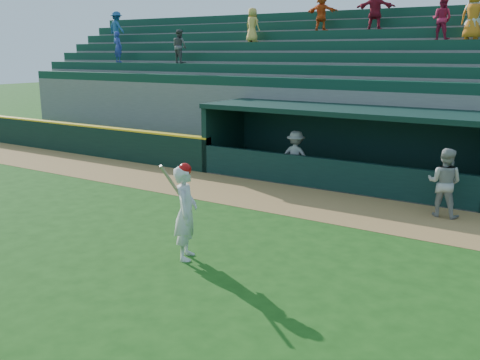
% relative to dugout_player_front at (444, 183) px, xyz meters
% --- Properties ---
extents(ground, '(120.00, 120.00, 0.00)m').
position_rel_dugout_player_front_xyz_m(ground, '(-3.72, -5.60, -0.91)').
color(ground, '#1A4812').
rests_on(ground, ground).
extents(warning_track, '(40.00, 3.00, 0.01)m').
position_rel_dugout_player_front_xyz_m(warning_track, '(-3.72, -0.70, -0.90)').
color(warning_track, olive).
rests_on(warning_track, ground).
extents(field_wall_left, '(15.50, 0.30, 1.20)m').
position_rel_dugout_player_front_xyz_m(field_wall_left, '(-15.97, 0.95, -0.31)').
color(field_wall_left, black).
rests_on(field_wall_left, ground).
extents(wall_stripe_left, '(15.50, 0.32, 0.06)m').
position_rel_dugout_player_front_xyz_m(wall_stripe_left, '(-15.97, 0.95, 0.32)').
color(wall_stripe_left, yellow).
rests_on(wall_stripe_left, field_wall_left).
extents(dugout_player_front, '(0.91, 0.72, 1.81)m').
position_rel_dugout_player_front_xyz_m(dugout_player_front, '(0.00, 0.00, 0.00)').
color(dugout_player_front, '#9D9D98').
rests_on(dugout_player_front, ground).
extents(dugout_player_inside, '(1.16, 0.75, 1.70)m').
position_rel_dugout_player_front_xyz_m(dugout_player_inside, '(-5.01, 1.38, -0.06)').
color(dugout_player_inside, gray).
rests_on(dugout_player_inside, ground).
extents(dugout, '(9.40, 2.80, 2.46)m').
position_rel_dugout_player_front_xyz_m(dugout, '(-3.72, 2.40, 0.45)').
color(dugout, '#60605C').
rests_on(dugout, ground).
extents(stands, '(34.50, 6.25, 6.70)m').
position_rel_dugout_player_front_xyz_m(stands, '(-3.72, 6.96, 1.50)').
color(stands, slate).
rests_on(stands, ground).
extents(batter_at_plate, '(0.75, 0.90, 2.05)m').
position_rel_dugout_player_front_xyz_m(batter_at_plate, '(-3.81, -5.93, 0.11)').
color(batter_at_plate, silver).
rests_on(batter_at_plate, ground).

